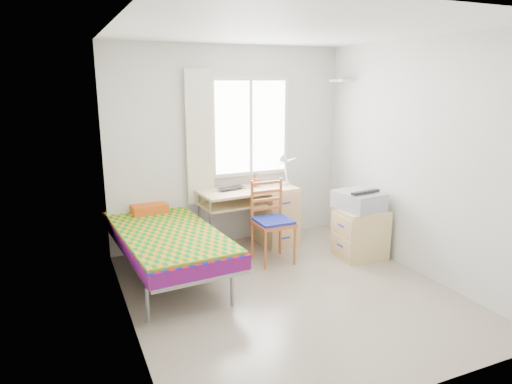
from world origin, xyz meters
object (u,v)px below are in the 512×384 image
Objects in this scene: cabinet at (360,233)px; printer at (359,200)px; desk at (271,213)px; chair at (272,216)px; bed at (165,235)px.

cabinet is 1.04× the size of printer.
chair is at bearing -119.37° from desk.
bed is 3.65× the size of cabinet.
cabinet is 0.42m from printer.
desk is 1.30× the size of chair.
printer reaches higher than cabinet.
bed is at bearing 172.16° from cabinet.
bed is 3.78× the size of printer.
bed reaches higher than desk.
cabinet is at bearing -52.09° from desk.
chair is 1.69× the size of printer.
printer reaches higher than desk.
cabinet is at bearing -16.18° from bed.
printer is (-0.02, 0.03, 0.42)m from cabinet.
desk is 2.13× the size of cabinet.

